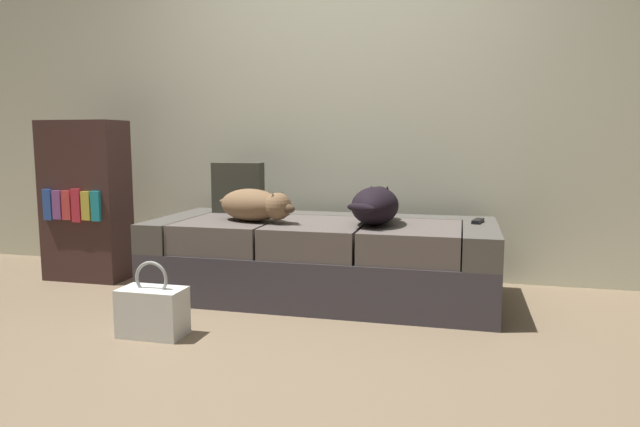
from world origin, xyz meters
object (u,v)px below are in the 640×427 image
(dog_dark, at_px, (376,205))
(handbag, at_px, (153,311))
(couch, at_px, (322,259))
(tv_remote, at_px, (478,221))
(bookshelf, at_px, (86,201))
(throw_pillow, at_px, (238,188))
(dog_tan, at_px, (256,205))

(dog_dark, xyz_separation_m, handbag, (-0.97, -0.87, -0.46))
(couch, bearing_deg, dog_dark, -6.91)
(tv_remote, bearing_deg, bookshelf, -164.00)
(tv_remote, xyz_separation_m, handbag, (-1.57, -1.04, -0.36))
(throw_pillow, distance_m, bookshelf, 1.07)
(dog_dark, relative_size, tv_remote, 4.34)
(dog_tan, relative_size, tv_remote, 3.76)
(dog_dark, bearing_deg, handbag, -138.27)
(couch, xyz_separation_m, handbag, (-0.64, -0.91, -0.11))
(throw_pillow, bearing_deg, bookshelf, -168.90)
(tv_remote, bearing_deg, handbag, -132.35)
(couch, xyz_separation_m, tv_remote, (0.93, 0.13, 0.25))
(handbag, bearing_deg, dog_tan, 71.58)
(handbag, bearing_deg, bookshelf, 138.14)
(couch, relative_size, handbag, 5.51)
(tv_remote, height_order, bookshelf, bookshelf)
(dog_tan, height_order, bookshelf, bookshelf)
(dog_tan, xyz_separation_m, throw_pillow, (-0.27, 0.38, 0.07))
(couch, height_order, bookshelf, bookshelf)
(handbag, height_order, bookshelf, bookshelf)
(dog_dark, bearing_deg, throw_pillow, 163.80)
(dog_tan, relative_size, handbag, 1.49)
(tv_remote, bearing_deg, dog_tan, -154.35)
(throw_pillow, relative_size, bookshelf, 0.31)
(dog_dark, distance_m, bookshelf, 2.04)
(tv_remote, relative_size, throw_pillow, 0.44)
(dog_tan, bearing_deg, couch, 19.88)
(handbag, bearing_deg, couch, 54.96)
(couch, bearing_deg, handbag, -125.04)
(bookshelf, bearing_deg, dog_tan, -7.69)
(tv_remote, relative_size, bookshelf, 0.14)
(dog_tan, bearing_deg, throw_pillow, 125.10)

